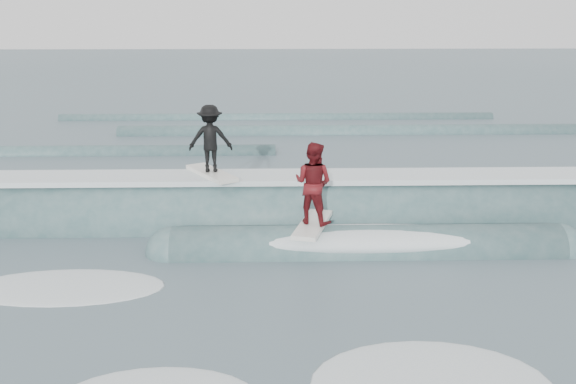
{
  "coord_description": "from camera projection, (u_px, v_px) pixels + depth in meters",
  "views": [
    {
      "loc": [
        -0.38,
        -10.37,
        5.44
      ],
      "look_at": [
        0.0,
        4.73,
        1.1
      ],
      "focal_mm": 40.0,
      "sensor_mm": 36.0,
      "label": 1
    }
  ],
  "objects": [
    {
      "name": "whitewater",
      "position": [
        272.0,
        348.0,
        10.65
      ],
      "size": [
        16.42,
        6.39,
        0.1
      ],
      "color": "white",
      "rests_on": "ground"
    },
    {
      "name": "breaking_wave",
      "position": [
        297.0,
        224.0,
        16.67
      ],
      "size": [
        23.5,
        3.99,
        2.43
      ],
      "color": "#36595C",
      "rests_on": "ground"
    },
    {
      "name": "surfer_black",
      "position": [
        210.0,
        141.0,
        16.33
      ],
      "size": [
        1.51,
        2.0,
        1.82
      ],
      "color": "silver",
      "rests_on": "ground"
    },
    {
      "name": "far_swells",
      "position": [
        233.0,
        136.0,
        28.38
      ],
      "size": [
        37.0,
        8.65,
        0.8
      ],
      "color": "#36595C",
      "rests_on": "ground"
    },
    {
      "name": "surfer_red",
      "position": [
        313.0,
        187.0,
        14.44
      ],
      "size": [
        1.14,
        2.07,
        1.97
      ],
      "color": "white",
      "rests_on": "ground"
    },
    {
      "name": "ground",
      "position": [
        295.0,
        324.0,
        11.48
      ],
      "size": [
        160.0,
        160.0,
        0.0
      ],
      "primitive_type": "plane",
      "color": "#3F525C",
      "rests_on": "ground"
    }
  ]
}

